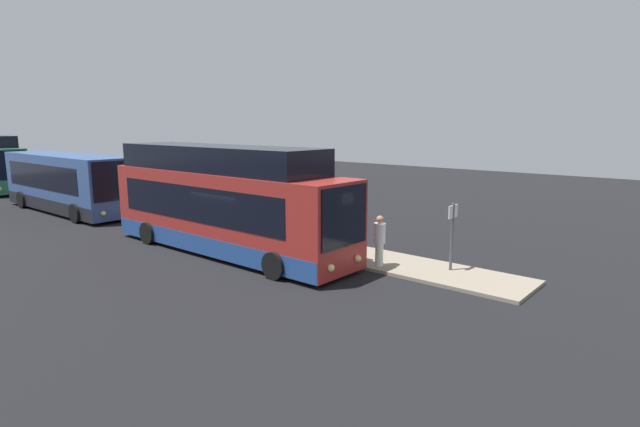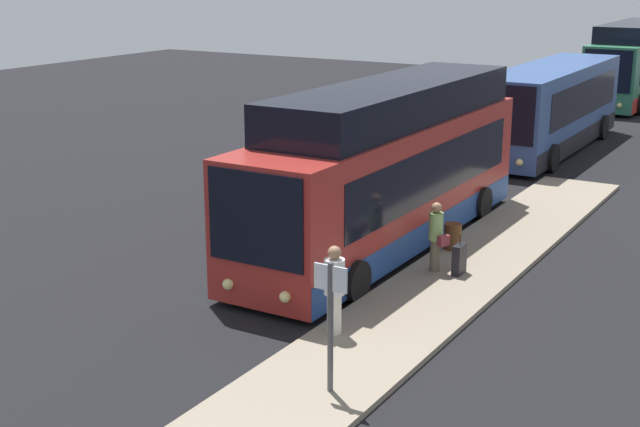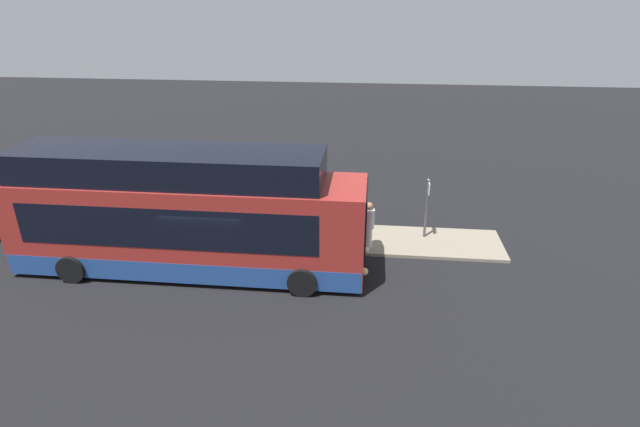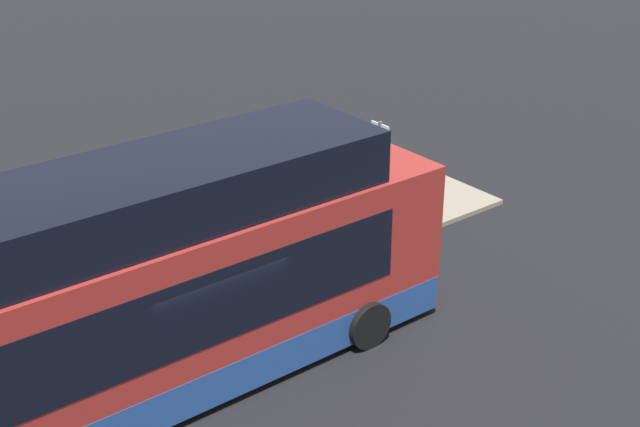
{
  "view_description": "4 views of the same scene",
  "coord_description": "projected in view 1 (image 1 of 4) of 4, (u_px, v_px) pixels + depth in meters",
  "views": [
    {
      "loc": [
        14.27,
        -12.06,
        5.02
      ],
      "look_at": [
        3.44,
        0.77,
        1.96
      ],
      "focal_mm": 28.0,
      "sensor_mm": 36.0,
      "label": 1
    },
    {
      "loc": [
        18.92,
        10.01,
        7.04
      ],
      "look_at": [
        3.44,
        0.77,
        1.96
      ],
      "focal_mm": 50.0,
      "sensor_mm": 36.0,
      "label": 2
    },
    {
      "loc": [
        5.02,
        -14.16,
        8.54
      ],
      "look_at": [
        3.44,
        0.77,
        1.96
      ],
      "focal_mm": 28.0,
      "sensor_mm": 36.0,
      "label": 3
    },
    {
      "loc": [
        -6.36,
        -11.7,
        9.44
      ],
      "look_at": [
        3.44,
        0.77,
        1.96
      ],
      "focal_mm": 50.0,
      "sensor_mm": 36.0,
      "label": 4
    }
  ],
  "objects": [
    {
      "name": "ground",
      "position": [
        238.0,
        256.0,
        19.03
      ],
      "size": [
        80.0,
        80.0,
        0.0
      ],
      "primitive_type": "plane",
      "color": "black"
    },
    {
      "name": "platform",
      "position": [
        289.0,
        241.0,
        21.14
      ],
      "size": [
        20.0,
        2.44,
        0.12
      ],
      "color": "gray",
      "rests_on": "ground"
    },
    {
      "name": "bus_lead",
      "position": [
        224.0,
        205.0,
        19.42
      ],
      "size": [
        11.7,
        2.86,
        4.15
      ],
      "color": "maroon",
      "rests_on": "ground"
    },
    {
      "name": "bus_second",
      "position": [
        66.0,
        183.0,
        28.37
      ],
      "size": [
        11.05,
        2.8,
        3.26
      ],
      "color": "#33518C",
      "rests_on": "ground"
    },
    {
      "name": "passenger_boarding",
      "position": [
        380.0,
        239.0,
        17.18
      ],
      "size": [
        0.51,
        0.51,
        1.77
      ],
      "rotation": [
        0.0,
        0.0,
        1.26
      ],
      "color": "silver",
      "rests_on": "platform"
    },
    {
      "name": "passenger_waiting",
      "position": [
        292.0,
        223.0,
        20.1
      ],
      "size": [
        0.47,
        0.58,
        1.65
      ],
      "rotation": [
        0.0,
        0.0,
        -0.4
      ],
      "color": "#6B604C",
      "rests_on": "platform"
    },
    {
      "name": "suitcase",
      "position": [
        300.0,
        234.0,
        20.68
      ],
      "size": [
        0.46,
        0.19,
        0.95
      ],
      "color": "black",
      "rests_on": "platform"
    },
    {
      "name": "sign_post",
      "position": [
        452.0,
        229.0,
        16.61
      ],
      "size": [
        0.1,
        0.61,
        2.27
      ],
      "color": "#4C4C51",
      "rests_on": "platform"
    },
    {
      "name": "trash_bin",
      "position": [
        257.0,
        232.0,
        21.1
      ],
      "size": [
        0.44,
        0.44,
        0.65
      ],
      "color": "#593319",
      "rests_on": "platform"
    }
  ]
}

